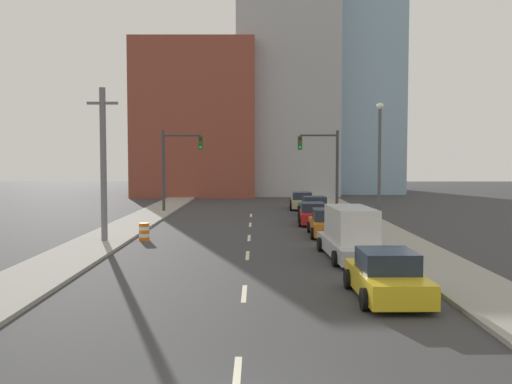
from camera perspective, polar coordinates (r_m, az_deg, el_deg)
name	(u,v)px	position (r m, az deg, el deg)	size (l,w,h in m)	color
sidewalk_left	(171,204)	(55.37, -8.47, -1.17)	(3.00, 90.56, 0.15)	gray
sidewalk_right	(334,204)	(55.26, 7.80, -1.18)	(3.00, 90.56, 0.15)	gray
lane_stripe_at_2m	(238,377)	(12.15, -1.86, -18.03)	(0.16, 2.40, 0.01)	beige
lane_stripe_at_9m	(245,293)	(19.02, -1.12, -10.10)	(0.16, 2.40, 0.01)	beige
lane_stripe_at_17m	(248,255)	(26.21, -0.79, -6.36)	(0.16, 2.40, 0.01)	beige
lane_stripe_at_22m	(250,238)	(31.85, -0.64, -4.62)	(0.16, 2.40, 0.01)	beige
lane_stripe_at_29m	(251,225)	(38.17, -0.52, -3.28)	(0.16, 2.40, 0.01)	beige
lane_stripe_at_35m	(252,215)	(44.47, -0.44, -2.34)	(0.16, 2.40, 0.01)	beige
building_brick_left	(199,122)	(71.43, -5.72, 7.00)	(14.00, 16.00, 17.93)	brown
building_office_center	(285,79)	(75.73, 2.93, 11.21)	(12.00, 20.00, 29.51)	#A8A8AD
building_glass_right	(343,48)	(81.21, 8.65, 14.03)	(13.00, 20.00, 38.99)	#8CADC6
traffic_signal_left	(174,161)	(47.16, -8.16, 3.12)	(3.35, 0.35, 6.72)	#38383D
traffic_signal_right	(327,161)	(47.04, 7.16, 3.13)	(3.35, 0.35, 6.72)	#38383D
utility_pole_left_mid	(104,164)	(30.71, -14.95, 2.76)	(1.60, 0.32, 8.09)	slate
traffic_barrel	(145,232)	(31.42, -11.06, -3.92)	(0.56, 0.56, 0.95)	orange
street_lamp	(380,156)	(36.38, 12.31, 3.56)	(0.44, 0.44, 7.88)	#4C4C51
sedan_yellow	(388,277)	(18.65, 13.02, -8.26)	(2.24, 4.52, 1.54)	gold
box_truck_silver	(351,235)	(25.57, 9.45, -4.22)	(2.42, 6.34, 2.30)	#B2B2BC
sedan_orange	(329,224)	(32.91, 7.28, -3.16)	(2.26, 4.67, 1.55)	orange
sedan_red	(314,214)	(38.71, 5.78, -2.23)	(2.21, 4.89, 1.45)	red
sedan_teal	(315,207)	(44.37, 5.90, -1.49)	(2.35, 4.35, 1.49)	#196B75
sedan_tan	(303,201)	(49.95, 4.69, -0.94)	(2.32, 4.77, 1.48)	tan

